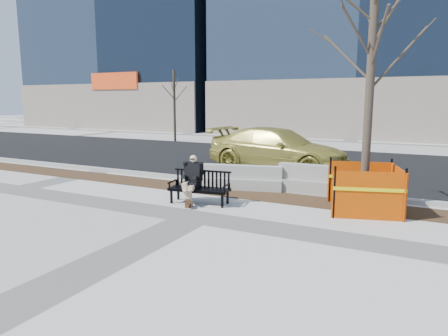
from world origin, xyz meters
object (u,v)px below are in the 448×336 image
(jersey_barrier_right, at_px, (329,195))
(sedan, at_px, (277,170))
(jersey_barrier_left, at_px, (239,189))
(seated_man, at_px, (193,202))
(bench, at_px, (200,203))
(tree_fence, at_px, (363,211))

(jersey_barrier_right, bearing_deg, sedan, 128.55)
(jersey_barrier_left, bearing_deg, seated_man, -115.58)
(bench, relative_size, seated_man, 1.28)
(tree_fence, bearing_deg, seated_man, -164.08)
(seated_man, height_order, jersey_barrier_left, seated_man)
(bench, height_order, jersey_barrier_right, bench)
(bench, bearing_deg, tree_fence, 8.75)
(tree_fence, height_order, sedan, tree_fence)
(sedan, bearing_deg, tree_fence, -133.01)
(jersey_barrier_right, bearing_deg, bench, -138.86)
(tree_fence, bearing_deg, jersey_barrier_right, 130.39)
(tree_fence, bearing_deg, jersey_barrier_left, 167.43)
(sedan, distance_m, jersey_barrier_left, 3.79)
(sedan, distance_m, jersey_barrier_right, 4.28)
(bench, distance_m, tree_fence, 4.02)
(seated_man, bearing_deg, sedan, 79.34)
(tree_fence, relative_size, jersey_barrier_right, 2.04)
(bench, height_order, jersey_barrier_left, bench)
(bench, xyz_separation_m, sedan, (0.04, 5.77, 0.00))
(bench, xyz_separation_m, jersey_barrier_left, (0.18, 1.99, 0.00))
(bench, relative_size, sedan, 0.29)
(seated_man, bearing_deg, jersey_barrier_right, 31.45)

